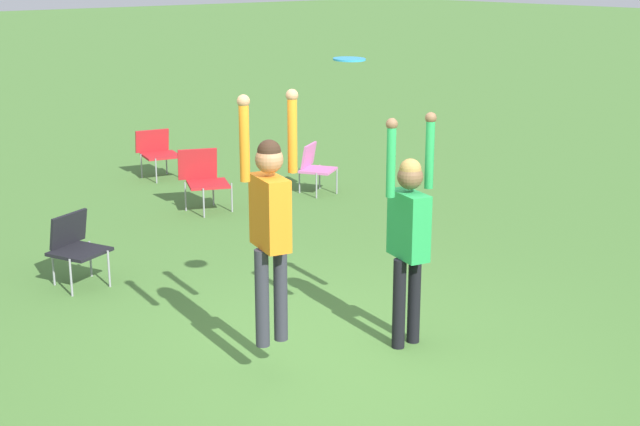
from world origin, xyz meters
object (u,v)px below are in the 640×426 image
camping_chair_0 (314,165)px  camping_chair_1 (204,176)px  person_jumping (270,214)px  camping_chair_2 (75,244)px  frisbee (349,59)px  person_defending (409,226)px  camping_chair_5 (158,150)px

camping_chair_0 → camping_chair_1: bearing=-38.2°
camping_chair_0 → camping_chair_1: camping_chair_1 is taller
person_jumping → camping_chair_2: bearing=19.0°
frisbee → camping_chair_0: size_ratio=0.36×
person_defending → frisbee: (-0.69, 0.06, 1.54)m
person_jumping → camping_chair_0: (4.33, 4.62, -1.00)m
camping_chair_5 → camping_chair_1: bearing=90.8°
person_defending → camping_chair_1: bearing=-178.8°
person_defending → camping_chair_2: size_ratio=2.76×
person_jumping → camping_chair_1: (2.48, 4.87, -0.94)m
person_jumping → person_defending: size_ratio=1.00×
camping_chair_1 → camping_chair_5: bearing=-78.3°
camping_chair_0 → camping_chair_1: 1.87m
camping_chair_0 → camping_chair_5: 2.78m
person_jumping → frisbee: (0.63, -0.26, 1.25)m
frisbee → camping_chair_5: size_ratio=0.34×
person_defending → camping_chair_5: bearing=-179.1°
camping_chair_5 → person_defending: bearing=91.4°
camping_chair_0 → camping_chair_2: bearing=-13.3°
person_defending → camping_chair_0: bearing=162.3°
person_jumping → person_defending: person_jumping is taller
person_defending → frisbee: frisbee is taller
frisbee → camping_chair_1: (1.85, 5.13, -2.19)m
camping_chair_0 → camping_chair_1: (-1.86, 0.25, 0.06)m
camping_chair_2 → camping_chair_0: bearing=175.7°
frisbee → camping_chair_1: bearing=70.2°
person_jumping → camping_chair_1: person_jumping is taller
person_jumping → frisbee: size_ratio=8.11×
camping_chair_0 → camping_chair_5: size_ratio=0.95×
camping_chair_5 → frisbee: bearing=86.3°
person_jumping → person_defending: 1.39m
person_defending → camping_chair_0: person_defending is taller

